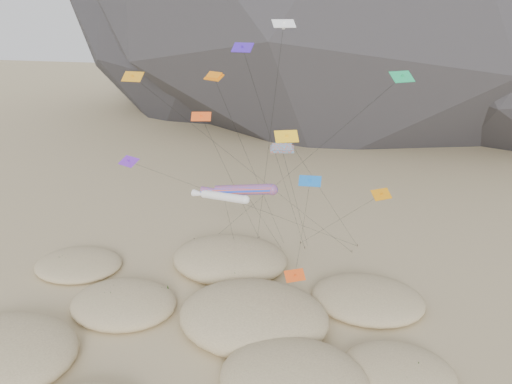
% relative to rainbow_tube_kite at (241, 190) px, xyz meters
% --- Properties ---
extents(ground, '(500.00, 500.00, 0.00)m').
position_rel_rainbow_tube_kite_xyz_m(ground, '(0.42, -13.24, -11.87)').
color(ground, '#CCB789').
rests_on(ground, ground).
extents(dunes, '(49.72, 39.02, 4.40)m').
position_rel_rainbow_tube_kite_xyz_m(dunes, '(-1.38, -8.82, -11.08)').
color(dunes, '#CCB789').
rests_on(dunes, ground).
extents(dune_grass, '(44.01, 30.20, 1.52)m').
position_rel_rainbow_tube_kite_xyz_m(dune_grass, '(0.03, -10.90, -10.99)').
color(dune_grass, black).
rests_on(dune_grass, ground).
extents(kite_stakes, '(22.64, 4.91, 0.30)m').
position_rel_rainbow_tube_kite_xyz_m(kite_stakes, '(1.94, 11.33, -11.72)').
color(kite_stakes, '#3F2D1E').
rests_on(kite_stakes, ground).
extents(rainbow_tube_kite, '(8.82, 11.15, 12.84)m').
position_rel_rainbow_tube_kite_xyz_m(rainbow_tube_kite, '(0.00, 0.00, 0.00)').
color(rainbow_tube_kite, '#FB531A').
rests_on(rainbow_tube_kite, ground).
extents(white_tube_kite, '(7.40, 10.83, 12.10)m').
position_rel_rainbow_tube_kite_xyz_m(white_tube_kite, '(-1.90, -1.23, -0.51)').
color(white_tube_kite, white).
rests_on(white_tube_kite, ground).
extents(orange_parafoil, '(7.18, 11.58, 24.47)m').
position_rel_rainbow_tube_kite_xyz_m(orange_parafoil, '(-3.35, 1.78, 11.83)').
color(orange_parafoil, orange).
rests_on(orange_parafoil, ground).
extents(multi_parafoil, '(2.43, 17.41, 18.63)m').
position_rel_rainbow_tube_kite_xyz_m(multi_parafoil, '(5.53, -4.18, 6.07)').
color(multi_parafoil, red).
rests_on(multi_parafoil, ground).
extents(delta_kites, '(31.50, 23.32, 29.82)m').
position_rel_rainbow_tube_kite_xyz_m(delta_kites, '(2.85, -1.57, 6.98)').
color(delta_kites, white).
rests_on(delta_kites, ground).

